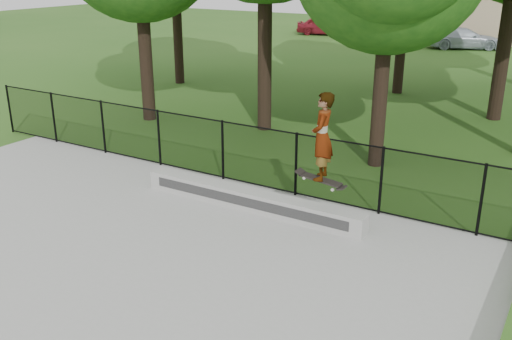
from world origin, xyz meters
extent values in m
plane|color=#295718|center=(0.00, 0.00, 0.00)|extent=(100.00, 100.00, 0.00)
cube|color=#999A95|center=(0.00, 0.00, 0.03)|extent=(14.00, 12.00, 0.06)
cube|color=#9F9F9B|center=(1.52, 4.70, 0.27)|extent=(5.26, 0.40, 0.42)
imported|color=maroon|center=(-10.48, 34.50, 0.64)|extent=(4.01, 2.43, 1.28)
imported|color=black|center=(-4.38, 31.91, 0.53)|extent=(3.08, 1.60, 1.07)
imported|color=#A9B4C0|center=(0.01, 32.45, 0.64)|extent=(4.44, 3.27, 1.28)
cube|color=black|center=(3.28, 4.43, 1.18)|extent=(0.84, 0.23, 0.12)
imported|color=#C0E0FC|center=(3.28, 4.43, 2.04)|extent=(0.54, 0.70, 1.68)
cylinder|color=black|center=(-8.00, 5.90, 0.81)|extent=(0.06, 0.06, 1.50)
cylinder|color=black|center=(-6.00, 5.90, 0.81)|extent=(0.06, 0.06, 1.50)
cylinder|color=black|center=(-4.00, 5.90, 0.81)|extent=(0.06, 0.06, 1.50)
cylinder|color=black|center=(-2.00, 5.90, 0.81)|extent=(0.06, 0.06, 1.50)
cylinder|color=black|center=(0.00, 5.90, 0.81)|extent=(0.06, 0.06, 1.50)
cylinder|color=black|center=(2.00, 5.90, 0.81)|extent=(0.06, 0.06, 1.50)
cylinder|color=black|center=(4.00, 5.90, 0.81)|extent=(0.06, 0.06, 1.50)
cylinder|color=black|center=(6.00, 5.90, 0.81)|extent=(0.06, 0.06, 1.50)
cylinder|color=black|center=(0.00, 5.90, 1.53)|extent=(16.00, 0.04, 0.04)
cylinder|color=black|center=(0.00, 5.90, 0.11)|extent=(16.00, 0.04, 0.04)
cube|color=black|center=(0.00, 5.90, 0.81)|extent=(16.00, 0.01, 1.50)
cylinder|color=black|center=(-5.50, 9.50, 2.22)|extent=(0.44, 0.44, 4.43)
cylinder|color=black|center=(-1.50, 10.50, 2.67)|extent=(0.44, 0.44, 5.34)
cylinder|color=black|center=(2.80, 9.00, 2.01)|extent=(0.44, 0.44, 4.02)
cylinder|color=black|center=(-8.50, 15.00, 2.53)|extent=(0.44, 0.44, 5.06)
cylinder|color=black|center=(0.50, 18.00, 2.45)|extent=(0.44, 0.44, 4.90)
cylinder|color=black|center=(4.68, 15.63, 2.73)|extent=(0.44, 0.44, 5.46)
cube|color=#C6A88B|center=(-2.00, 38.00, 2.00)|extent=(12.00, 6.00, 4.00)
camera|label=1|loc=(7.47, -4.96, 5.12)|focal=40.00mm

